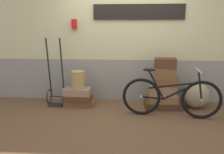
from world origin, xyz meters
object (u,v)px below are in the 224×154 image
at_px(suitcase_1, 78,98).
at_px(suitcase_3, 163,104).
at_px(suitcase_4, 163,98).
at_px(suitcase_0, 80,102).
at_px(burlap_sack, 196,95).
at_px(wicker_basket, 78,80).
at_px(bicycle, 171,97).
at_px(suitcase_6, 166,81).
at_px(suitcase_8, 165,63).
at_px(luggage_trolley, 56,89).
at_px(suitcase_2, 77,91).
at_px(suitcase_7, 165,72).
at_px(suitcase_5, 163,90).

height_order(suitcase_1, suitcase_3, suitcase_1).
bearing_deg(suitcase_4, suitcase_0, 176.27).
distance_m(suitcase_0, burlap_sack, 2.39).
distance_m(wicker_basket, bicycle, 1.85).
distance_m(suitcase_1, bicycle, 1.85).
xyz_separation_m(wicker_basket, bicycle, (1.79, -0.45, -0.19)).
xyz_separation_m(burlap_sack, bicycle, (-0.60, -0.51, 0.10)).
distance_m(suitcase_6, suitcase_8, 0.37).
height_order(suitcase_8, bicycle, suitcase_8).
distance_m(suitcase_6, burlap_sack, 0.69).
xyz_separation_m(suitcase_1, luggage_trolley, (-0.48, 0.09, 0.14)).
xyz_separation_m(suitcase_1, suitcase_6, (1.77, 0.01, 0.38)).
height_order(suitcase_2, luggage_trolley, luggage_trolley).
xyz_separation_m(suitcase_0, suitcase_7, (1.74, -0.01, 0.67)).
bearing_deg(suitcase_1, wicker_basket, 75.27).
relative_size(suitcase_3, suitcase_8, 1.72).
bearing_deg(suitcase_6, wicker_basket, 176.71).
bearing_deg(suitcase_2, suitcase_3, 2.88).
distance_m(suitcase_0, suitcase_6, 1.82).
bearing_deg(suitcase_1, suitcase_8, -2.00).
xyz_separation_m(suitcase_7, burlap_sack, (0.64, 0.05, -0.46)).
xyz_separation_m(suitcase_5, luggage_trolley, (-2.21, 0.05, -0.06)).
bearing_deg(suitcase_0, wicker_basket, -120.71).
xyz_separation_m(suitcase_1, suitcase_7, (1.75, 0.03, 0.55)).
relative_size(suitcase_8, burlap_sack, 0.78).
bearing_deg(suitcase_1, suitcase_7, -1.95).
relative_size(wicker_basket, luggage_trolley, 0.25).
distance_m(suitcase_2, suitcase_5, 1.75).
xyz_separation_m(suitcase_3, suitcase_5, (-0.01, 0.02, 0.31)).
bearing_deg(luggage_trolley, wicker_basket, -8.65).
relative_size(suitcase_2, luggage_trolley, 0.40).
bearing_deg(bicycle, wicker_basket, 165.92).
bearing_deg(suitcase_3, suitcase_2, 177.68).
relative_size(suitcase_6, luggage_trolley, 0.32).
relative_size(suitcase_0, suitcase_7, 1.52).
height_order(suitcase_1, suitcase_4, suitcase_4).
height_order(suitcase_3, suitcase_8, suitcase_8).
relative_size(suitcase_2, bicycle, 0.32).
height_order(suitcase_6, wicker_basket, wicker_basket).
xyz_separation_m(suitcase_5, bicycle, (0.07, -0.47, -0.01)).
bearing_deg(luggage_trolley, suitcase_3, -2.00).
distance_m(suitcase_5, bicycle, 0.47).
distance_m(suitcase_3, suitcase_4, 0.14).
bearing_deg(wicker_basket, suitcase_4, -0.82).
height_order(suitcase_1, suitcase_2, suitcase_2).
relative_size(suitcase_3, suitcase_4, 1.34).
height_order(suitcase_4, burlap_sack, burlap_sack).
relative_size(suitcase_1, suitcase_7, 1.34).
bearing_deg(burlap_sack, suitcase_0, -179.16).
height_order(suitcase_2, suitcase_3, suitcase_2).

